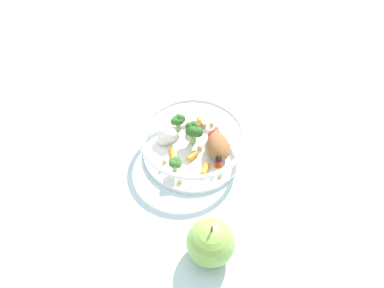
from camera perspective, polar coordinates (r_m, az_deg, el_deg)
The scene contains 3 objects.
ground_plane at distance 0.81m, azimuth 0.77°, elevation -1.71°, with size 2.40×2.40×0.00m, color silver.
food_container at distance 0.79m, azimuth 0.13°, elevation 0.09°, with size 0.22×0.22×0.06m.
loose_apple at distance 0.66m, azimuth 2.77°, elevation -14.21°, with size 0.08×0.08×0.09m.
Camera 1 is at (-0.28, 0.42, 0.63)m, focal length 36.39 mm.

